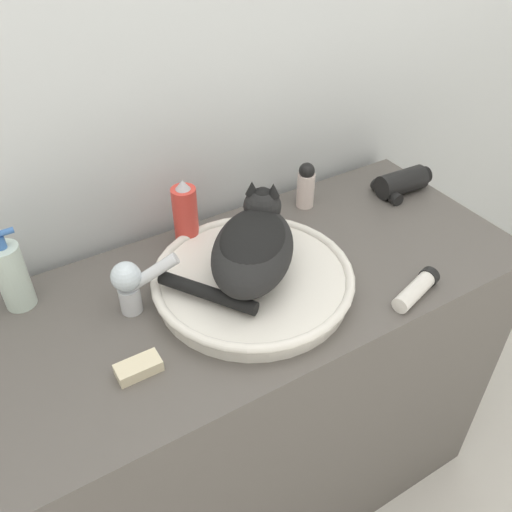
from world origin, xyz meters
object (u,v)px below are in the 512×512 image
(cream_tube, at_px, (416,289))
(soap_bar, at_px, (139,368))
(hair_dryer, at_px, (401,183))
(cat, at_px, (253,244))
(faucet, at_px, (132,283))
(soap_pump_bottle, at_px, (12,276))
(spray_bottle_trigger, at_px, (186,217))
(deodorant_stick, at_px, (306,185))

(cream_tube, xyz_separation_m, soap_bar, (-0.57, 0.11, -0.01))
(hair_dryer, xyz_separation_m, soap_bar, (-0.82, -0.21, -0.02))
(cat, relative_size, soap_bar, 4.12)
(faucet, xyz_separation_m, hair_dryer, (0.77, 0.06, -0.04))
(soap_pump_bottle, bearing_deg, soap_bar, -64.48)
(spray_bottle_trigger, height_order, hair_dryer, spray_bottle_trigger)
(cream_tube, relative_size, soap_bar, 1.69)
(hair_dryer, distance_m, soap_bar, 0.85)
(hair_dryer, bearing_deg, faucet, -172.93)
(faucet, distance_m, spray_bottle_trigger, 0.23)
(cream_tube, height_order, soap_bar, cream_tube)
(hair_dryer, relative_size, soap_bar, 1.91)
(deodorant_stick, height_order, cream_tube, deodorant_stick)
(spray_bottle_trigger, xyz_separation_m, hair_dryer, (0.58, -0.08, -0.05))
(spray_bottle_trigger, bearing_deg, cream_tube, -50.49)
(soap_bar, bearing_deg, spray_bottle_trigger, 50.91)
(deodorant_stick, height_order, soap_pump_bottle, soap_pump_bottle)
(faucet, xyz_separation_m, deodorant_stick, (0.52, 0.14, -0.01))
(spray_bottle_trigger, bearing_deg, hair_dryer, -7.95)
(soap_bar, bearing_deg, hair_dryer, 14.46)
(spray_bottle_trigger, xyz_separation_m, cream_tube, (0.33, -0.40, -0.06))
(soap_pump_bottle, distance_m, hair_dryer, 0.97)
(cat, bearing_deg, deodorant_stick, -12.08)
(cat, bearing_deg, cream_tube, -84.04)
(cream_tube, bearing_deg, soap_pump_bottle, 150.49)
(faucet, relative_size, cream_tube, 0.98)
(faucet, relative_size, soap_bar, 1.67)
(spray_bottle_trigger, xyz_separation_m, soap_bar, (-0.24, -0.29, -0.07))
(soap_pump_bottle, distance_m, spray_bottle_trigger, 0.38)
(faucet, relative_size, hair_dryer, 0.87)
(faucet, bearing_deg, spray_bottle_trigger, 54.12)
(cat, bearing_deg, soap_pump_bottle, 106.77)
(soap_pump_bottle, bearing_deg, hair_dryer, -4.84)
(cat, distance_m, faucet, 0.25)
(soap_bar, bearing_deg, soap_pump_bottle, 115.52)
(faucet, distance_m, hair_dryer, 0.77)
(cream_tube, relative_size, hair_dryer, 0.89)
(soap_pump_bottle, height_order, hair_dryer, soap_pump_bottle)
(faucet, distance_m, soap_pump_bottle, 0.24)
(soap_bar, bearing_deg, faucet, 70.33)
(deodorant_stick, relative_size, soap_pump_bottle, 0.67)
(cat, relative_size, cream_tube, 2.43)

